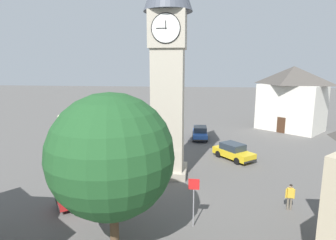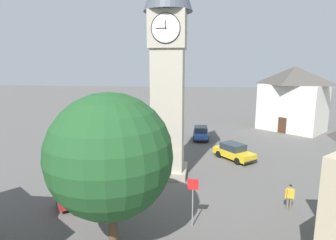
{
  "view_description": "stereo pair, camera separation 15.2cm",
  "coord_description": "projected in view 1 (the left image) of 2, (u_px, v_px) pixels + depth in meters",
  "views": [
    {
      "loc": [
        -2.54,
        21.6,
        8.75
      ],
      "look_at": [
        0.0,
        0.0,
        4.55
      ],
      "focal_mm": 29.77,
      "sensor_mm": 36.0,
      "label": 1
    },
    {
      "loc": [
        -2.69,
        21.58,
        8.75
      ],
      "look_at": [
        0.0,
        0.0,
        4.55
      ],
      "focal_mm": 29.77,
      "sensor_mm": 36.0,
      "label": 2
    }
  ],
  "objects": [
    {
      "name": "car_white_side",
      "position": [
        113.0,
        141.0,
        30.27
      ],
      "size": [
        3.57,
        4.41,
        1.53
      ],
      "color": "red",
      "rests_on": "ground"
    },
    {
      "name": "tree",
      "position": [
        111.0,
        156.0,
        12.99
      ],
      "size": [
        5.95,
        5.95,
        7.62
      ],
      "color": "brown",
      "rests_on": "ground"
    },
    {
      "name": "ground_plane",
      "position": [
        168.0,
        174.0,
        23.01
      ],
      "size": [
        200.0,
        200.0,
        0.0
      ],
      "primitive_type": "plane",
      "color": "#565451"
    },
    {
      "name": "car_silver_kerb",
      "position": [
        91.0,
        192.0,
        18.04
      ],
      "size": [
        4.32,
        3.8,
        1.53
      ],
      "color": "red",
      "rests_on": "ground"
    },
    {
      "name": "clock_tower",
      "position": [
        168.0,
        42.0,
        21.0
      ],
      "size": [
        3.67,
        3.67,
        18.16
      ],
      "color": "#A59C89",
      "rests_on": "ground"
    },
    {
      "name": "pedestrian",
      "position": [
        290.0,
        195.0,
        17.08
      ],
      "size": [
        0.56,
        0.23,
        1.69
      ],
      "color": "#706656",
      "rests_on": "ground"
    },
    {
      "name": "lamp_post",
      "position": [
        61.0,
        135.0,
        22.52
      ],
      "size": [
        0.36,
        0.36,
        4.94
      ],
      "color": "black",
      "rests_on": "ground"
    },
    {
      "name": "car_red_corner",
      "position": [
        200.0,
        133.0,
        33.99
      ],
      "size": [
        1.89,
        4.17,
        1.53
      ],
      "color": "#2D5BB7",
      "rests_on": "ground"
    },
    {
      "name": "car_black_far",
      "position": [
        233.0,
        151.0,
        26.58
      ],
      "size": [
        3.93,
        4.25,
        1.53
      ],
      "color": "gold",
      "rests_on": "ground"
    },
    {
      "name": "road_sign",
      "position": [
        194.0,
        195.0,
        15.11
      ],
      "size": [
        0.6,
        0.07,
        2.8
      ],
      "color": "gray",
      "rests_on": "ground"
    },
    {
      "name": "building_corner_back",
      "position": [
        292.0,
        98.0,
        38.34
      ],
      "size": [
        10.01,
        9.67,
        8.79
      ],
      "color": "silver",
      "rests_on": "ground"
    }
  ]
}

